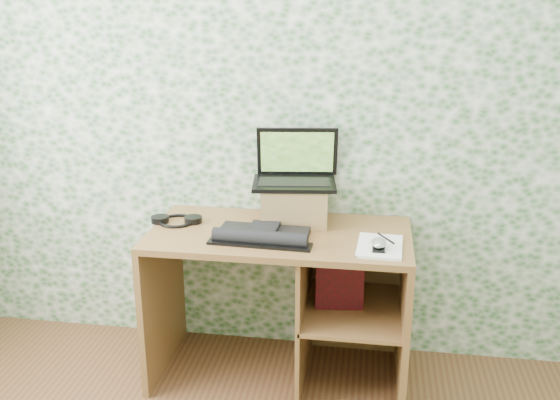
% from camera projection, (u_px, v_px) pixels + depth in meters
% --- Properties ---
extents(wall_back, '(3.50, 0.00, 3.50)m').
position_uv_depth(wall_back, '(289.00, 102.00, 2.98)').
color(wall_back, white).
rests_on(wall_back, ground).
extents(desk, '(1.20, 0.60, 0.75)m').
position_uv_depth(desk, '(297.00, 283.00, 2.96)').
color(desk, brown).
rests_on(desk, floor).
extents(riser, '(0.33, 0.29, 0.18)m').
position_uv_depth(riser, '(294.00, 204.00, 2.96)').
color(riser, '#9F7D47').
rests_on(riser, desk).
extents(laptop, '(0.42, 0.32, 0.26)m').
position_uv_depth(laptop, '(295.00, 171.00, 2.96)').
color(laptop, black).
rests_on(laptop, riser).
extents(keyboard, '(0.46, 0.25, 0.06)m').
position_uv_depth(keyboard, '(262.00, 235.00, 2.77)').
color(keyboard, black).
rests_on(keyboard, desk).
extents(headphones, '(0.24, 0.20, 0.03)m').
position_uv_depth(headphones, '(177.00, 220.00, 2.98)').
color(headphones, black).
rests_on(headphones, desk).
extents(notepad, '(0.20, 0.28, 0.01)m').
position_uv_depth(notepad, '(380.00, 246.00, 2.69)').
color(notepad, white).
rests_on(notepad, desk).
extents(mouse, '(0.06, 0.10, 0.03)m').
position_uv_depth(mouse, '(379.00, 245.00, 2.64)').
color(mouse, '#B8B8BB').
rests_on(mouse, notepad).
extents(pen, '(0.08, 0.12, 0.01)m').
position_uv_depth(pen, '(386.00, 238.00, 2.75)').
color(pen, black).
rests_on(pen, notepad).
extents(red_box, '(0.23, 0.09, 0.27)m').
position_uv_depth(red_box, '(340.00, 281.00, 2.89)').
color(red_box, maroon).
rests_on(red_box, desk).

